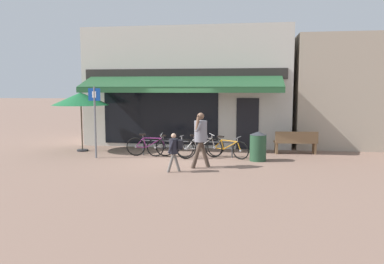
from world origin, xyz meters
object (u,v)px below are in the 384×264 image
at_px(cafe_parasol, 81,99).
at_px(park_bench, 296,142).
at_px(bicycle_silver, 201,147).
at_px(bicycle_black, 170,147).
at_px(bicycle_purple, 150,146).
at_px(bicycle_orange, 227,148).
at_px(pedestrian_adult, 201,134).
at_px(parking_sign, 95,115).
at_px(pedestrian_child, 175,148).
at_px(litter_bin, 258,146).

xyz_separation_m(cafe_parasol, park_bench, (8.35, 0.57, -1.61)).
distance_m(bicycle_silver, park_bench, 3.76).
distance_m(bicycle_black, bicycle_silver, 1.14).
height_order(bicycle_purple, bicycle_orange, bicycle_purple).
height_order(bicycle_silver, bicycle_orange, bicycle_silver).
bearing_deg(cafe_parasol, pedestrian_adult, -25.69).
bearing_deg(parking_sign, bicycle_orange, 8.41).
distance_m(bicycle_black, pedestrian_child, 2.51).
height_order(pedestrian_child, parking_sign, parking_sign).
distance_m(bicycle_purple, litter_bin, 3.92).
xyz_separation_m(pedestrian_child, parking_sign, (-3.24, 1.81, 0.83)).
xyz_separation_m(bicycle_purple, pedestrian_child, (1.40, -2.43, 0.35)).
bearing_deg(cafe_parasol, park_bench, 3.91).
relative_size(bicycle_orange, parking_sign, 0.62).
bearing_deg(bicycle_purple, parking_sign, -166.60).
bearing_deg(litter_bin, pedestrian_adult, -142.14).
xyz_separation_m(bicycle_purple, park_bench, (5.36, 1.30, 0.09)).
relative_size(bicycle_silver, bicycle_orange, 1.05).
relative_size(bicycle_black, bicycle_silver, 1.08).
height_order(pedestrian_child, litter_bin, pedestrian_child).
bearing_deg(bicycle_black, bicycle_orange, 6.10).
distance_m(bicycle_black, parking_sign, 2.91).
bearing_deg(bicycle_silver, bicycle_black, 149.64).
bearing_deg(bicycle_orange, bicycle_black, -151.32).
bearing_deg(litter_bin, bicycle_purple, 175.63).
xyz_separation_m(bicycle_silver, park_bench, (3.48, 1.43, 0.07)).
bearing_deg(bicycle_black, park_bench, 19.54).
height_order(bicycle_purple, pedestrian_adult, pedestrian_adult).
bearing_deg(cafe_parasol, litter_bin, -8.50).
height_order(bicycle_orange, pedestrian_adult, pedestrian_adult).
bearing_deg(bicycle_orange, park_bench, 51.98).
height_order(pedestrian_adult, litter_bin, pedestrian_adult).
bearing_deg(bicycle_purple, park_bench, 8.22).
bearing_deg(parking_sign, bicycle_black, 12.87).
xyz_separation_m(bicycle_silver, parking_sign, (-3.73, -0.50, 1.17)).
xyz_separation_m(litter_bin, park_bench, (1.46, 1.60, -0.05)).
bearing_deg(park_bench, bicycle_purple, -171.31).
relative_size(bicycle_silver, park_bench, 1.01).
height_order(bicycle_silver, park_bench, same).
bearing_deg(park_bench, bicycle_black, -168.80).
xyz_separation_m(pedestrian_adult, park_bench, (3.28, 3.01, -0.60)).
height_order(bicycle_black, pedestrian_child, pedestrian_child).
distance_m(pedestrian_child, cafe_parasol, 5.57).
bearing_deg(litter_bin, bicycle_orange, 161.44).
bearing_deg(bicycle_orange, pedestrian_child, -93.76).
bearing_deg(bicycle_black, pedestrian_adult, -47.95).
relative_size(bicycle_purple, cafe_parasol, 0.77).
bearing_deg(bicycle_black, parking_sign, -163.73).
bearing_deg(bicycle_black, pedestrian_child, -71.40).
bearing_deg(pedestrian_adult, litter_bin, -146.88).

